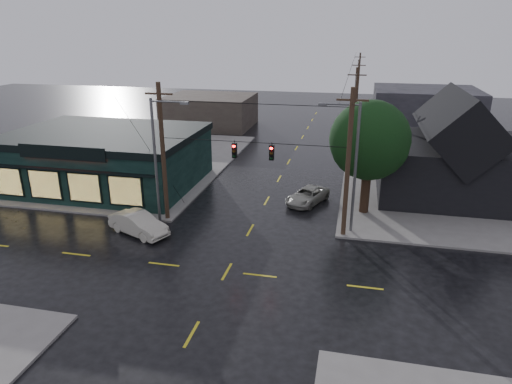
% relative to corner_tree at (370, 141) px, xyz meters
% --- Properties ---
extents(ground_plane, '(160.00, 160.00, 0.00)m').
position_rel_corner_tree_xyz_m(ground_plane, '(-7.88, -10.99, -5.78)').
color(ground_plane, black).
extents(sidewalk_nw, '(28.00, 28.00, 0.15)m').
position_rel_corner_tree_xyz_m(sidewalk_nw, '(-27.88, 9.01, -5.70)').
color(sidewalk_nw, slate).
rests_on(sidewalk_nw, ground).
extents(sidewalk_ne, '(28.00, 28.00, 0.15)m').
position_rel_corner_tree_xyz_m(sidewalk_ne, '(12.12, 9.01, -5.70)').
color(sidewalk_ne, slate).
rests_on(sidewalk_ne, ground).
extents(pizza_shop, '(16.30, 12.34, 4.90)m').
position_rel_corner_tree_xyz_m(pizza_shop, '(-22.88, 1.95, -3.22)').
color(pizza_shop, black).
rests_on(pizza_shop, ground).
extents(ne_building, '(12.60, 11.60, 8.75)m').
position_rel_corner_tree_xyz_m(ne_building, '(7.12, 6.01, -1.30)').
color(ne_building, black).
rests_on(ne_building, ground).
extents(corner_tree, '(5.93, 5.93, 8.63)m').
position_rel_corner_tree_xyz_m(corner_tree, '(0.00, 0.00, 0.00)').
color(corner_tree, black).
rests_on(corner_tree, ground).
extents(utility_pole_nw, '(2.00, 0.32, 10.15)m').
position_rel_corner_tree_xyz_m(utility_pole_nw, '(-14.38, -4.49, -5.78)').
color(utility_pole_nw, black).
rests_on(utility_pole_nw, ground).
extents(utility_pole_ne, '(2.00, 0.32, 10.15)m').
position_rel_corner_tree_xyz_m(utility_pole_ne, '(-1.38, -4.49, -5.78)').
color(utility_pole_ne, black).
rests_on(utility_pole_ne, ground).
extents(utility_pole_far_a, '(2.00, 0.32, 9.65)m').
position_rel_corner_tree_xyz_m(utility_pole_far_a, '(-1.38, 17.01, -5.78)').
color(utility_pole_far_a, black).
rests_on(utility_pole_far_a, ground).
extents(utility_pole_far_b, '(2.00, 0.32, 9.15)m').
position_rel_corner_tree_xyz_m(utility_pole_far_b, '(-1.38, 37.01, -5.78)').
color(utility_pole_far_b, black).
rests_on(utility_pole_far_b, ground).
extents(utility_pole_far_c, '(2.00, 0.32, 9.15)m').
position_rel_corner_tree_xyz_m(utility_pole_far_c, '(-1.38, 57.01, -5.78)').
color(utility_pole_far_c, black).
rests_on(utility_pole_far_c, ground).
extents(span_signal_assembly, '(13.00, 0.48, 1.23)m').
position_rel_corner_tree_xyz_m(span_signal_assembly, '(-7.78, -4.49, -0.08)').
color(span_signal_assembly, black).
rests_on(span_signal_assembly, ground).
extents(streetlight_nw, '(5.40, 0.30, 9.15)m').
position_rel_corner_tree_xyz_m(streetlight_nw, '(-14.68, -5.19, -5.78)').
color(streetlight_nw, slate).
rests_on(streetlight_nw, ground).
extents(streetlight_ne, '(5.40, 0.30, 9.15)m').
position_rel_corner_tree_xyz_m(streetlight_ne, '(-0.88, -3.79, -5.78)').
color(streetlight_ne, slate).
rests_on(streetlight_ne, ground).
extents(bg_building_west, '(12.00, 10.00, 4.40)m').
position_rel_corner_tree_xyz_m(bg_building_west, '(-21.88, 29.01, -3.58)').
color(bg_building_west, '#382D28').
rests_on(bg_building_west, ground).
extents(bg_building_east, '(14.00, 12.00, 5.60)m').
position_rel_corner_tree_xyz_m(bg_building_east, '(8.12, 34.01, -2.98)').
color(bg_building_east, '#242328').
rests_on(bg_building_east, ground).
extents(sedan_cream, '(4.93, 3.35, 1.54)m').
position_rel_corner_tree_xyz_m(sedan_cream, '(-15.32, -7.29, -5.01)').
color(sedan_cream, '#BCB9A5').
rests_on(sedan_cream, ground).
extents(suv_silver, '(3.67, 5.01, 1.27)m').
position_rel_corner_tree_xyz_m(suv_silver, '(-4.52, 1.24, -5.14)').
color(suv_silver, gray).
rests_on(suv_silver, ground).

